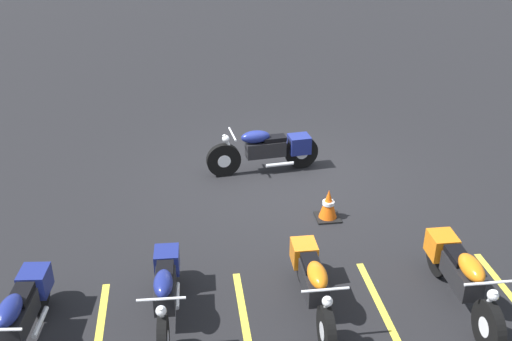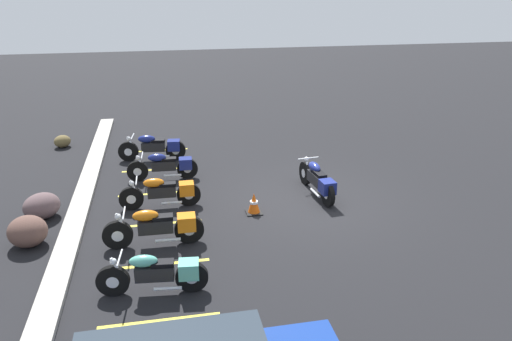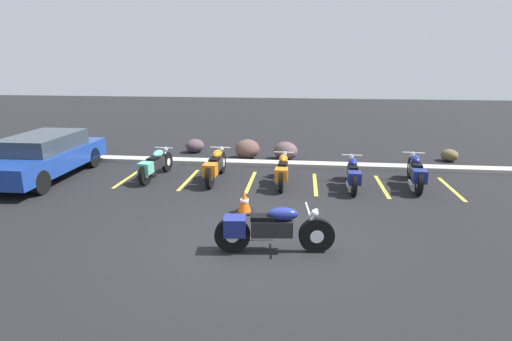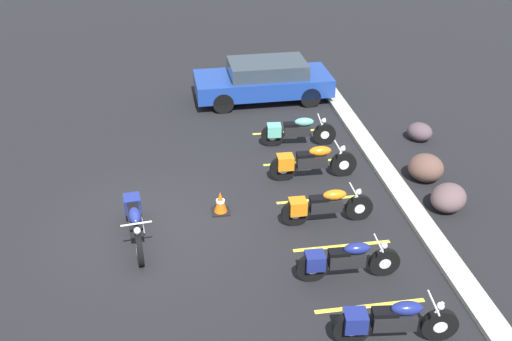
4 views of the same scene
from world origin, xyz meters
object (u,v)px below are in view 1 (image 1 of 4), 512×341
Objects in this scene: parked_bike_4 at (21,315)px; motorcycle_navy_featured at (269,149)px; traffic_cone at (328,205)px; parked_bike_1 at (459,274)px; parked_bike_3 at (166,289)px; parked_bike_2 at (312,280)px.

motorcycle_navy_featured is at bearing 145.36° from parked_bike_4.
motorcycle_navy_featured reaches higher than traffic_cone.
parked_bike_4 is (3.68, 4.28, -0.01)m from motorcycle_navy_featured.
parked_bike_4 is at bearing -88.52° from parked_bike_1.
parked_bike_3 is 0.95× the size of parked_bike_4.
parked_bike_2 is at bearing 89.58° from parked_bike_3.
parked_bike_1 is 1.96m from parked_bike_2.
traffic_cone is (-2.67, -2.10, -0.18)m from parked_bike_3.
motorcycle_navy_featured is 1.00× the size of parked_bike_1.
traffic_cone is (-0.71, 1.88, -0.21)m from motorcycle_navy_featured.
parked_bike_4 is 4.01× the size of traffic_cone.
parked_bike_1 is 3.87m from parked_bike_3.
motorcycle_navy_featured is 1.07× the size of parked_bike_3.
parked_bike_2 reaches higher than parked_bike_3.
parked_bike_1 reaches higher than parked_bike_2.
parked_bike_1 is (-1.90, 4.23, 0.00)m from motorcycle_navy_featured.
parked_bike_2 is 1.91m from parked_bike_3.
parked_bike_2 is at bearing 70.79° from traffic_cone.
parked_bike_1 is at bearing 108.25° from motorcycle_navy_featured.
parked_bike_2 is at bearing 83.32° from motorcycle_navy_featured.
parked_bike_1 is 1.06× the size of parked_bike_2.
parked_bike_3 is (3.86, -0.25, -0.03)m from parked_bike_1.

